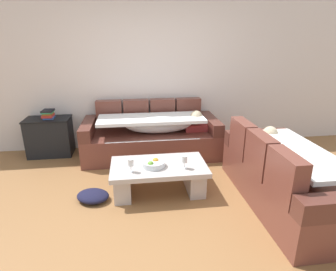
% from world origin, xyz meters
% --- Properties ---
extents(ground_plane, '(14.00, 14.00, 0.00)m').
position_xyz_m(ground_plane, '(0.00, 0.00, 0.00)').
color(ground_plane, olive).
extents(back_wall, '(9.00, 0.10, 2.70)m').
position_xyz_m(back_wall, '(0.00, 2.15, 1.35)').
color(back_wall, silver).
rests_on(back_wall, ground_plane).
extents(couch_along_wall, '(2.21, 0.92, 0.88)m').
position_xyz_m(couch_along_wall, '(0.07, 1.62, 0.33)').
color(couch_along_wall, brown).
rests_on(couch_along_wall, ground_plane).
extents(couch_near_window, '(0.92, 1.96, 0.88)m').
position_xyz_m(couch_near_window, '(1.51, -0.03, 0.34)').
color(couch_near_window, brown).
rests_on(couch_near_window, ground_plane).
extents(coffee_table, '(1.20, 0.68, 0.38)m').
position_xyz_m(coffee_table, '(0.04, 0.40, 0.24)').
color(coffee_table, '#B8B0AD').
rests_on(coffee_table, ground_plane).
extents(fruit_bowl, '(0.28, 0.28, 0.10)m').
position_xyz_m(fruit_bowl, '(-0.03, 0.36, 0.42)').
color(fruit_bowl, silver).
rests_on(fruit_bowl, coffee_table).
extents(wine_glass_near_left, '(0.07, 0.07, 0.17)m').
position_xyz_m(wine_glass_near_left, '(-0.31, 0.25, 0.50)').
color(wine_glass_near_left, silver).
rests_on(wine_glass_near_left, coffee_table).
extents(wine_glass_near_right, '(0.07, 0.07, 0.17)m').
position_xyz_m(wine_glass_near_right, '(0.34, 0.26, 0.50)').
color(wine_glass_near_right, silver).
rests_on(wine_glass_near_right, coffee_table).
extents(side_cabinet, '(0.72, 0.44, 0.64)m').
position_xyz_m(side_cabinet, '(-1.65, 1.85, 0.32)').
color(side_cabinet, black).
rests_on(side_cabinet, ground_plane).
extents(book_stack_on_cabinet, '(0.18, 0.23, 0.14)m').
position_xyz_m(book_stack_on_cabinet, '(-1.62, 1.85, 0.71)').
color(book_stack_on_cabinet, '#2D569E').
rests_on(book_stack_on_cabinet, side_cabinet).
extents(crumpled_garment, '(0.49, 0.45, 0.12)m').
position_xyz_m(crumpled_garment, '(-0.79, 0.30, 0.06)').
color(crumpled_garment, '#191933').
rests_on(crumpled_garment, ground_plane).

